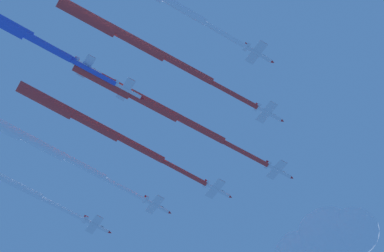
{
  "coord_description": "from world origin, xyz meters",
  "views": [
    {
      "loc": [
        -42.46,
        90.16,
        -18.97
      ],
      "look_at": [
        0.0,
        0.0,
        203.3
      ],
      "focal_mm": 76.08,
      "sensor_mm": 36.0,
      "label": 1
    }
  ],
  "objects_px": {
    "jet_port_inner": "(90,123)",
    "jet_starboard_inner": "(135,41)",
    "jet_port_mid": "(38,144)",
    "jet_lead": "(148,103)"
  },
  "relations": [
    {
      "from": "jet_starboard_inner",
      "to": "jet_port_mid",
      "type": "distance_m",
      "value": 44.33
    },
    {
      "from": "jet_port_inner",
      "to": "jet_starboard_inner",
      "type": "bearing_deg",
      "value": 144.15
    },
    {
      "from": "jet_port_inner",
      "to": "jet_lead",
      "type": "bearing_deg",
      "value": -173.42
    },
    {
      "from": "jet_lead",
      "to": "jet_port_inner",
      "type": "bearing_deg",
      "value": 6.58
    },
    {
      "from": "jet_lead",
      "to": "jet_starboard_inner",
      "type": "relative_size",
      "value": 1.01
    },
    {
      "from": "jet_starboard_inner",
      "to": "jet_port_mid",
      "type": "height_order",
      "value": "jet_starboard_inner"
    },
    {
      "from": "jet_lead",
      "to": "jet_starboard_inner",
      "type": "bearing_deg",
      "value": 104.79
    },
    {
      "from": "jet_lead",
      "to": "jet_starboard_inner",
      "type": "distance_m",
      "value": 19.7
    },
    {
      "from": "jet_port_inner",
      "to": "jet_port_mid",
      "type": "bearing_deg",
      "value": 1.3
    },
    {
      "from": "jet_port_mid",
      "to": "jet_lead",
      "type": "bearing_deg",
      "value": -176.0
    }
  ]
}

